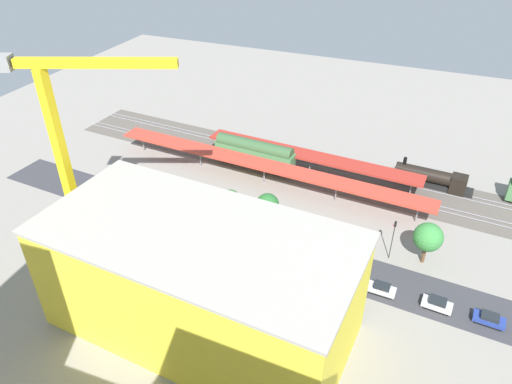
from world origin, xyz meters
TOP-DOWN VIEW (x-y plane):
  - ground_plane at (0.00, 0.00)m, footprint 197.03×197.03m
  - rail_bed at (0.00, -21.25)m, footprint 123.82×22.43m
  - street_asphalt at (0.00, 5.97)m, footprint 123.47×17.21m
  - track_rails at (0.00, -21.25)m, footprint 122.88×16.02m
  - platform_canopy_near at (11.30, -12.85)m, footprint 68.06×8.90m
  - platform_canopy_far at (3.89, -20.51)m, footprint 46.83×7.52m
  - locomotive at (-20.91, -24.36)m, footprint 15.48×3.76m
  - freight_coach_far at (15.65, -18.14)m, footprint 18.06×4.16m
  - parked_car_0 at (-31.46, 9.68)m, footprint 4.33×2.17m
  - parked_car_1 at (-24.51, 9.63)m, footprint 4.34×2.15m
  - parked_car_2 at (-16.56, 9.58)m, footprint 4.25×1.91m
  - parked_car_3 at (-8.55, 9.72)m, footprint 4.75×1.97m
  - parked_car_4 at (-1.00, 9.45)m, footprint 4.59×2.01m
  - construction_building at (5.24, 25.09)m, footprint 40.81×21.72m
  - construction_roof_slab at (5.24, 25.09)m, footprint 41.45×22.35m
  - tower_crane at (28.42, 19.08)m, footprint 22.53×10.43m
  - box_truck_0 at (-0.19, 9.30)m, footprint 8.92×3.65m
  - street_tree_0 at (12.16, 1.58)m, footprint 4.14×4.14m
  - street_tree_1 at (-21.51, -0.01)m, footprint 4.68×4.68m
  - street_tree_2 at (5.56, 0.02)m, footprint 4.16×4.16m
  - traffic_light at (-16.34, 1.10)m, footprint 0.50×0.36m

SIDE VIEW (x-z plane):
  - ground_plane at x=0.00m, z-range 0.00..0.00m
  - rail_bed at x=0.00m, z-range 0.00..0.01m
  - street_asphalt at x=0.00m, z-range 0.00..0.01m
  - track_rails at x=0.00m, z-range 0.12..0.24m
  - parked_car_0 at x=-31.46m, z-range -0.08..1.48m
  - parked_car_3 at x=-8.55m, z-range -0.10..1.59m
  - parked_car_2 at x=-16.56m, z-range -0.09..1.59m
  - parked_car_4 at x=-1.00m, z-range -0.08..1.61m
  - parked_car_1 at x=-24.51m, z-range -0.10..1.72m
  - box_truck_0 at x=-0.19m, z-range -0.03..3.52m
  - locomotive at x=-20.91m, z-range -0.74..4.41m
  - freight_coach_far at x=15.65m, z-range 0.17..6.36m
  - platform_canopy_far at x=3.89m, z-range 1.77..5.79m
  - street_tree_2 at x=5.56m, z-range 0.96..7.12m
  - platform_canopy_near at x=11.30m, z-range 1.90..6.20m
  - street_tree_0 at x=12.16m, z-range 1.00..7.22m
  - traffic_light at x=-16.34m, z-range 1.13..8.52m
  - street_tree_1 at x=-21.51m, z-range 1.33..8.76m
  - construction_building at x=5.24m, z-range 0.00..15.90m
  - construction_roof_slab at x=5.24m, z-range 15.90..16.30m
  - tower_crane at x=28.42m, z-range 2.76..36.14m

